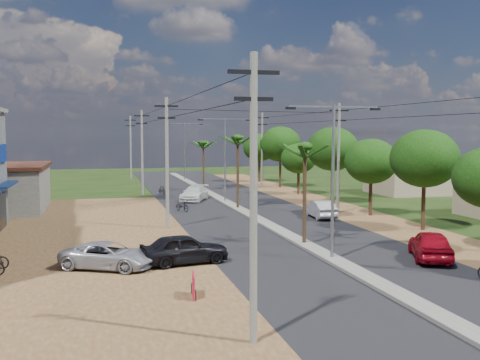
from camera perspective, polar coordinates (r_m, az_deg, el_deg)
The scene contains 32 objects.
ground at distance 29.60m, azimuth 9.30°, elevation -8.10°, with size 160.00×160.00×0.00m, color black.
road at distance 43.52m, azimuth 1.37°, elevation -3.87°, with size 12.00×110.00×0.04m, color black.
median at distance 46.37m, azimuth 0.37°, elevation -3.25°, with size 1.00×90.00×0.18m, color #605E56.
dirt_lot_west at distance 35.21m, azimuth -19.65°, elevation -6.22°, with size 18.00×46.00×0.04m, color #54301C.
dirt_shoulder_east at distance 46.51m, azimuth 11.53°, elevation -3.41°, with size 5.00×90.00×0.03m, color #54301C.
house_east_far at distance 63.58m, azimuth 16.62°, elevation 0.82°, with size 7.60×7.50×4.60m.
tree_east_c at distance 39.68m, azimuth 18.24°, elevation 2.08°, with size 4.60×4.60×6.83m.
tree_east_d at distance 45.61m, azimuth 13.18°, elevation 1.86°, with size 4.20×4.20×6.13m.
tree_east_e at distance 52.89m, azimuth 9.39°, elevation 3.12°, with size 4.80×4.80×7.14m.
tree_east_f at distance 60.20m, azimuth 5.97°, elevation 2.21°, with size 3.80×3.80×5.52m.
tree_east_g at distance 67.90m, azimuth 4.12°, elevation 3.65°, with size 5.00×5.00×7.38m.
tree_east_h at distance 75.46m, azimuth 1.98°, elevation 3.32°, with size 4.40×4.40×6.52m.
palm_median_near at distance 32.58m, azimuth 6.62°, elevation 2.93°, with size 2.00×2.00×6.15m.
palm_median_mid at distance 47.86m, azimuth -0.23°, elevation 3.98°, with size 2.00×2.00×6.55m.
palm_median_far at distance 63.51m, azimuth -3.74°, elevation 3.60°, with size 2.00×2.00×5.85m.
streetlight_near at distance 28.92m, azimuth 9.43°, elevation 1.18°, with size 5.10×0.18×8.00m.
streetlight_mid at distance 52.75m, azimuth -1.55°, elevation 2.85°, with size 5.10×0.18×8.00m.
streetlight_far at distance 77.32m, azimuth -5.64°, elevation 3.44°, with size 5.10×0.18×8.00m.
utility_pole_w_a at distance 17.16m, azimuth 1.39°, elevation -1.29°, with size 1.60×0.24×9.00m.
utility_pole_w_b at distance 38.74m, azimuth -7.43°, elevation 2.06°, with size 1.60×0.24×9.00m.
utility_pole_w_c at distance 60.63m, azimuth -9.92°, elevation 3.00°, with size 1.60×0.24×9.00m.
utility_pole_w_d at distance 81.58m, azimuth -11.04°, elevation 3.43°, with size 1.60×0.24×9.00m.
utility_pole_e_b at distance 46.57m, azimuth 9.98°, elevation 2.48°, with size 1.60×0.24×9.00m.
utility_pole_e_c at distance 67.22m, azimuth 2.26°, elevation 3.24°, with size 1.60×0.24×9.00m.
car_red_near at distance 30.81m, azimuth 18.79°, elevation -6.32°, with size 1.82×4.52×1.54m, color maroon.
car_silver_mid at distance 43.77m, azimuth 8.18°, elevation -3.00°, with size 1.43×4.11×1.36m, color #9FA1A7.
car_white_far at distance 54.53m, azimuth -4.65°, elevation -1.40°, with size 1.97×4.86×1.41m, color silver.
car_parked_silver at distance 28.06m, azimuth -13.24°, elevation -7.56°, with size 2.10×4.56×1.27m, color #9FA1A7.
car_parked_dark at distance 28.42m, azimuth -5.70°, elevation -7.04°, with size 1.78×4.43×1.51m, color black.
moto_rider_west_a at distance 47.19m, azimuth -5.89°, elevation -2.66°, with size 0.64×1.83×0.96m, color black.
moto_rider_west_b at distance 60.63m, azimuth -7.94°, elevation -1.05°, with size 0.43×1.52×0.91m, color black.
roadside_sign at distance 22.84m, azimuth -4.75°, elevation -10.72°, with size 0.23×1.14×0.95m.
Camera 1 is at (-11.61, -26.43, 6.57)m, focal length 42.00 mm.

